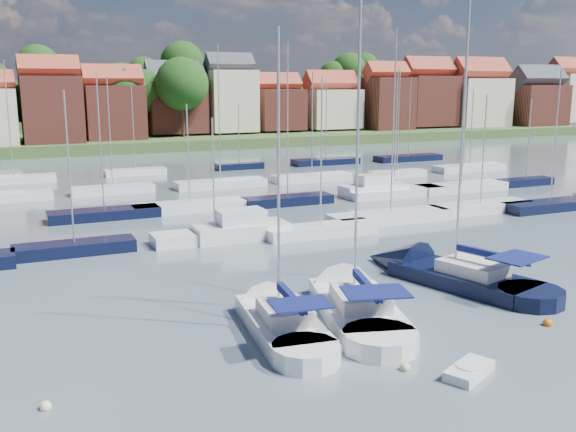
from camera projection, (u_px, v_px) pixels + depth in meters
name	position (u px, v px, depth m)	size (l,w,h in m)	color
ground	(224.00, 193.00, 67.88)	(260.00, 260.00, 0.00)	#485762
sailboat_left	(274.00, 316.00, 31.06)	(4.21, 11.32, 15.04)	silver
sailboat_centre	(349.00, 299.00, 33.53)	(6.63, 13.21, 17.29)	silver
sailboat_navy	(437.00, 273.00, 38.20)	(7.13, 13.62, 18.17)	black
tender	(469.00, 371.00, 25.51)	(2.70, 2.09, 0.53)	silver
buoy_a	(46.00, 409.00, 22.93)	(0.43, 0.43, 0.43)	beige
buoy_b	(405.00, 370.00, 26.05)	(0.44, 0.44, 0.44)	beige
buoy_c	(348.00, 345.00, 28.49)	(0.55, 0.55, 0.55)	beige
buoy_d	(548.00, 325.00, 30.85)	(0.48, 0.48, 0.48)	#D85914
buoy_e	(435.00, 275.00, 38.89)	(0.47, 0.47, 0.47)	#D85914
marina_field	(258.00, 195.00, 64.20)	(79.62, 41.41, 15.93)	silver
far_shore_town	(109.00, 113.00, 150.83)	(212.46, 90.00, 22.27)	#3E5229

